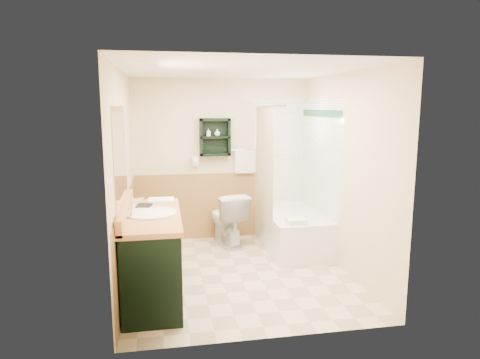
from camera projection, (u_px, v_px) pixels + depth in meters
name	position (u px, v px, depth m)	size (l,w,h in m)	color
floor	(238.00, 273.00, 5.18)	(3.00, 3.00, 0.00)	beige
back_wall	(221.00, 160.00, 6.45)	(2.60, 0.04, 2.40)	#FEF3C7
left_wall	(122.00, 179.00, 4.75)	(0.04, 3.00, 2.40)	#FEF3C7
right_wall	(345.00, 172.00, 5.21)	(0.04, 3.00, 2.40)	#FEF3C7
ceiling	(238.00, 68.00, 4.77)	(2.60, 3.00, 0.04)	white
wainscot_left	(128.00, 239.00, 4.87)	(2.98, 2.98, 1.00)	#B28348
wainscot_back	(222.00, 205.00, 6.54)	(2.58, 2.58, 1.00)	#B28348
mirror_frame	(120.00, 158.00, 4.17)	(1.30, 1.30, 1.00)	olive
mirror_glass	(121.00, 158.00, 4.17)	(1.20, 1.20, 0.90)	white
tile_right	(319.00, 175.00, 5.96)	(1.50, 1.50, 2.10)	white
tile_back	(287.00, 168.00, 6.61)	(0.95, 0.95, 2.10)	white
tile_accent	(321.00, 113.00, 5.81)	(1.50, 1.50, 0.10)	#14482E
wall_shelf	(215.00, 137.00, 6.26)	(0.45, 0.15, 0.55)	black
hair_dryer	(195.00, 161.00, 6.30)	(0.10, 0.24, 0.18)	silver
towel_bar	(244.00, 150.00, 6.42)	(0.40, 0.06, 0.40)	silver
curtain_rod	(268.00, 106.00, 5.66)	(0.03, 0.03, 1.60)	silver
shower_curtain	(264.00, 168.00, 5.98)	(1.05, 1.05, 1.70)	beige
vanity	(153.00, 256.00, 4.45)	(0.59, 1.44, 0.91)	black
bathtub	(293.00, 230.00, 6.07)	(0.79, 1.50, 0.53)	white
toilet	(227.00, 219.00, 6.20)	(0.44, 0.78, 0.77)	white
counter_towel	(161.00, 201.00, 4.89)	(0.29, 0.23, 0.04)	silver
vanity_book	(136.00, 197.00, 4.65)	(0.17, 0.02, 0.22)	black
tub_towel	(296.00, 221.00, 5.41)	(0.24, 0.20, 0.07)	silver
soap_bottle_a	(208.00, 134.00, 6.24)	(0.05, 0.11, 0.05)	white
soap_bottle_b	(217.00, 133.00, 6.26)	(0.08, 0.10, 0.08)	white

